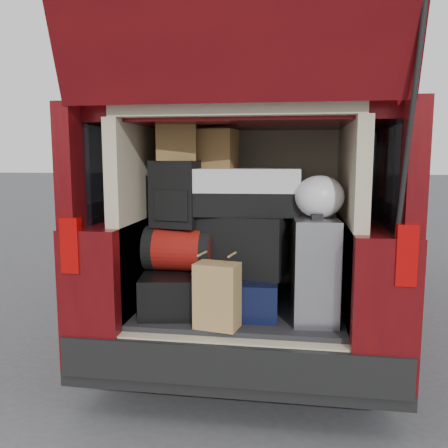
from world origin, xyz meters
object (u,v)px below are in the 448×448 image
(kraft_bag, at_px, (217,296))
(red_duffel, at_px, (180,249))
(black_soft_case, at_px, (244,245))
(backpack, at_px, (175,194))
(navy_hardshell, at_px, (244,293))
(silver_roller, at_px, (314,269))
(twotone_duffel, at_px, (247,192))
(black_hardshell, at_px, (180,289))

(kraft_bag, distance_m, red_duffel, 0.47)
(black_soft_case, xyz_separation_m, backpack, (-0.42, -0.05, 0.31))
(kraft_bag, xyz_separation_m, backpack, (-0.31, 0.32, 0.53))
(black_soft_case, bearing_deg, backpack, -162.46)
(navy_hardshell, relative_size, black_soft_case, 0.97)
(silver_roller, relative_size, backpack, 1.46)
(silver_roller, bearing_deg, kraft_bag, -160.66)
(red_duffel, bearing_deg, black_soft_case, 8.12)
(twotone_duffel, bearing_deg, backpack, -172.24)
(twotone_duffel, bearing_deg, silver_roller, -26.70)
(red_duffel, bearing_deg, twotone_duffel, 12.44)
(black_hardshell, height_order, twotone_duffel, twotone_duffel)
(silver_roller, xyz_separation_m, kraft_bag, (-0.53, -0.23, -0.11))
(black_soft_case, height_order, backpack, backpack)
(black_soft_case, distance_m, backpack, 0.52)
(silver_roller, relative_size, red_duffel, 1.43)
(black_hardshell, bearing_deg, red_duffel, -22.06)
(red_duffel, xyz_separation_m, black_soft_case, (0.40, 0.05, 0.03))
(navy_hardshell, distance_m, kraft_bag, 0.34)
(silver_roller, height_order, backpack, backpack)
(kraft_bag, height_order, twotone_duffel, twotone_duffel)
(backpack, relative_size, twotone_duffel, 0.64)
(silver_roller, xyz_separation_m, black_soft_case, (-0.43, 0.14, 0.10))
(black_soft_case, relative_size, backpack, 1.26)
(red_duffel, distance_m, backpack, 0.34)
(navy_hardshell, height_order, black_soft_case, black_soft_case)
(backpack, bearing_deg, black_soft_case, 17.18)
(twotone_duffel, bearing_deg, red_duffel, -171.45)
(black_hardshell, bearing_deg, silver_roller, -15.44)
(black_hardshell, xyz_separation_m, red_duffel, (0.00, -0.00, 0.26))
(black_hardshell, height_order, backpack, backpack)
(kraft_bag, distance_m, backpack, 0.69)
(navy_hardshell, distance_m, black_soft_case, 0.30)
(twotone_duffel, bearing_deg, kraft_bag, -109.88)
(silver_roller, xyz_separation_m, backpack, (-0.84, 0.09, 0.42))
(kraft_bag, height_order, black_soft_case, black_soft_case)
(black_soft_case, distance_m, twotone_duffel, 0.33)
(black_hardshell, height_order, kraft_bag, kraft_bag)
(backpack, bearing_deg, kraft_bag, -35.73)
(silver_roller, bearing_deg, backpack, 169.81)
(kraft_bag, bearing_deg, twotone_duffel, 84.71)
(navy_hardshell, bearing_deg, backpack, 176.70)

